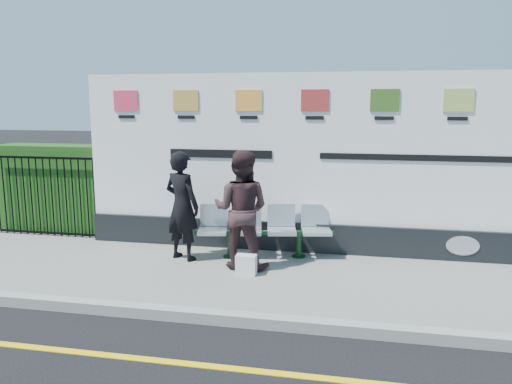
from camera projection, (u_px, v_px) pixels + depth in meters
ground at (228, 369)px, 5.00m from camera, size 80.00×80.00×0.00m
pavement at (270, 278)px, 7.40m from camera, size 14.00×3.00×0.12m
kerb at (249, 320)px, 5.95m from camera, size 14.00×0.18×0.14m
yellow_line at (228, 368)px, 5.00m from camera, size 14.00×0.10×0.01m
billboard at (314, 176)px, 8.37m from camera, size 8.00×0.30×3.00m
hedge at (59, 188)px, 9.87m from camera, size 2.35×0.70×1.70m
railing at (45, 196)px, 9.45m from camera, size 2.05×0.06×1.54m
bench at (264, 243)px, 8.21m from camera, size 2.23×0.96×0.46m
woman_left at (182, 206)px, 7.99m from camera, size 0.76×0.64×1.76m
woman_right at (241, 210)px, 7.58m from camera, size 0.93×0.75×1.82m
handbag_brown at (247, 223)px, 8.15m from camera, size 0.27×0.12×0.21m
carrier_bag_white at (246, 265)px, 7.37m from camera, size 0.30×0.18×0.30m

